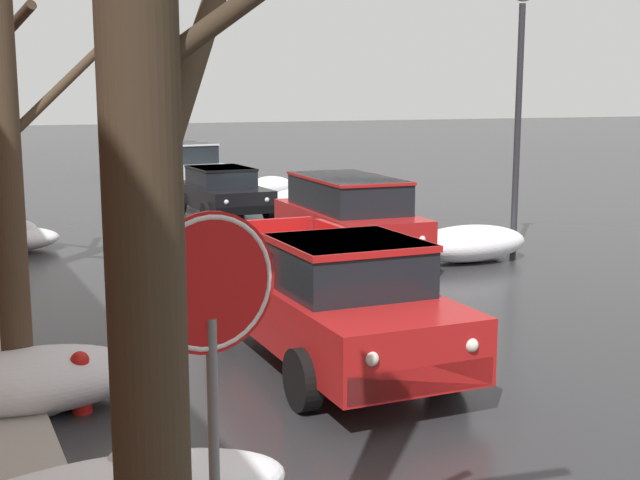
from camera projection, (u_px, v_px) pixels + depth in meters
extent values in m
ellipsoid|color=white|center=(36.00, 380.00, 9.47)|extent=(2.37, 1.38, 0.68)
ellipsoid|color=white|center=(45.00, 394.00, 9.29)|extent=(0.62, 0.51, 0.51)
ellipsoid|color=white|center=(271.00, 189.00, 27.77)|extent=(1.68, 1.19, 0.85)
ellipsoid|color=white|center=(273.00, 190.00, 27.98)|extent=(0.91, 0.76, 0.76)
ellipsoid|color=white|center=(151.00, 479.00, 6.99)|extent=(0.87, 0.72, 0.72)
ellipsoid|color=white|center=(469.00, 243.00, 17.90)|extent=(2.74, 1.33, 0.77)
ellipsoid|color=white|center=(477.00, 248.00, 18.04)|extent=(0.62, 0.52, 0.52)
ellipsoid|color=white|center=(494.00, 246.00, 17.98)|extent=(0.77, 0.64, 0.64)
ellipsoid|color=white|center=(9.00, 240.00, 19.00)|extent=(2.19, 1.38, 0.54)
ellipsoid|color=white|center=(20.00, 235.00, 19.11)|extent=(0.86, 0.72, 0.72)
ellipsoid|color=white|center=(316.00, 200.00, 24.73)|extent=(3.19, 1.32, 0.87)
ellipsoid|color=white|center=(315.00, 205.00, 24.98)|extent=(0.65, 0.55, 0.55)
cylinder|color=#382B1E|center=(141.00, 155.00, 3.52)|extent=(0.34, 0.34, 6.52)
cylinder|color=#382B1E|center=(203.00, 34.00, 4.29)|extent=(1.17, 1.59, 1.72)
cylinder|color=#423323|center=(4.00, 145.00, 9.31)|extent=(0.36, 0.36, 5.91)
cylinder|color=#423323|center=(69.00, 79.00, 9.90)|extent=(1.70, 0.97, 1.48)
cube|color=red|center=(324.00, 307.00, 11.13)|extent=(2.01, 5.22, 0.76)
cube|color=black|center=(348.00, 265.00, 10.36)|extent=(1.68, 1.70, 0.64)
cube|color=red|center=(348.00, 242.00, 10.31)|extent=(1.71, 1.76, 0.08)
cube|color=red|center=(351.00, 245.00, 12.30)|extent=(0.18, 2.48, 0.44)
cube|color=red|center=(237.00, 254.00, 11.63)|extent=(0.18, 2.48, 0.44)
cube|color=red|center=(261.00, 233.00, 13.32)|extent=(1.74, 0.16, 0.44)
cube|color=#B7B7BC|center=(420.00, 380.00, 8.89)|extent=(1.75, 0.18, 0.32)
sphere|color=white|center=(471.00, 345.00, 9.03)|extent=(0.16, 0.16, 0.16)
sphere|color=white|center=(371.00, 359.00, 8.56)|extent=(0.16, 0.16, 0.16)
cylinder|color=black|center=(447.00, 359.00, 10.17)|extent=(0.24, 0.73, 0.72)
cylinder|color=black|center=(303.00, 380.00, 9.43)|extent=(0.24, 0.73, 0.72)
cylinder|color=black|center=(340.00, 302.00, 12.97)|extent=(0.24, 0.73, 0.72)
cylinder|color=black|center=(222.00, 314.00, 12.23)|extent=(0.24, 0.73, 0.72)
cube|color=red|center=(348.00, 228.00, 17.70)|extent=(2.18, 4.58, 0.80)
cube|color=black|center=(347.00, 193.00, 17.61)|extent=(1.82, 3.23, 0.68)
cube|color=red|center=(347.00, 178.00, 17.56)|extent=(1.86, 3.29, 0.06)
cube|color=#520B0B|center=(392.00, 260.00, 15.74)|extent=(1.80, 0.26, 0.22)
cube|color=#520B0B|center=(313.00, 226.00, 19.75)|extent=(1.80, 0.26, 0.22)
cylinder|color=black|center=(418.00, 255.00, 16.82)|extent=(0.23, 0.69, 0.68)
cylinder|color=black|center=(330.00, 262.00, 16.17)|extent=(0.23, 0.69, 0.68)
cylinder|color=black|center=(363.00, 234.00, 19.36)|extent=(0.23, 0.69, 0.68)
cylinder|color=black|center=(285.00, 239.00, 18.71)|extent=(0.23, 0.69, 0.68)
sphere|color=silver|center=(422.00, 239.00, 15.86)|extent=(0.14, 0.14, 0.14)
sphere|color=silver|center=(364.00, 243.00, 15.45)|extent=(0.14, 0.14, 0.14)
cube|color=black|center=(223.00, 196.00, 24.46)|extent=(1.81, 4.02, 0.60)
cube|color=black|center=(221.00, 176.00, 24.55)|extent=(1.55, 2.09, 0.52)
cube|color=black|center=(221.00, 168.00, 24.51)|extent=(1.58, 2.14, 0.06)
cube|color=black|center=(246.00, 210.00, 22.75)|extent=(1.75, 0.13, 0.22)
cube|color=black|center=(203.00, 195.00, 26.24)|extent=(1.75, 0.13, 0.22)
cylinder|color=black|center=(268.00, 210.00, 23.78)|extent=(0.18, 0.60, 0.60)
cylinder|color=black|center=(206.00, 213.00, 23.03)|extent=(0.18, 0.60, 0.60)
cylinder|color=black|center=(239.00, 200.00, 26.00)|extent=(0.18, 0.60, 0.60)
cylinder|color=black|center=(181.00, 203.00, 25.25)|extent=(0.18, 0.60, 0.60)
sphere|color=silver|center=(267.00, 200.00, 22.92)|extent=(0.14, 0.14, 0.14)
sphere|color=silver|center=(226.00, 202.00, 22.44)|extent=(0.14, 0.14, 0.14)
cube|color=silver|center=(182.00, 173.00, 30.21)|extent=(2.25, 4.49, 0.80)
cube|color=black|center=(181.00, 152.00, 30.12)|extent=(1.88, 3.17, 0.68)
cube|color=silver|center=(181.00, 143.00, 30.06)|extent=(1.92, 3.23, 0.06)
cube|color=slate|center=(205.00, 186.00, 28.44)|extent=(1.85, 0.28, 0.22)
cube|color=slate|center=(162.00, 175.00, 32.06)|extent=(1.85, 0.28, 0.22)
cylinder|color=black|center=(222.00, 186.00, 29.60)|extent=(0.24, 0.69, 0.68)
cylinder|color=black|center=(170.00, 189.00, 28.65)|extent=(0.24, 0.69, 0.68)
cylinder|color=black|center=(193.00, 179.00, 31.90)|extent=(0.24, 0.69, 0.68)
cylinder|color=black|center=(144.00, 182.00, 30.95)|extent=(0.24, 0.69, 0.68)
sphere|color=silver|center=(222.00, 174.00, 28.66)|extent=(0.14, 0.14, 0.14)
sphere|color=silver|center=(188.00, 176.00, 28.05)|extent=(0.14, 0.14, 0.14)
cube|color=#1E5633|center=(129.00, 160.00, 36.12)|extent=(2.21, 4.43, 0.80)
cube|color=black|center=(128.00, 142.00, 36.04)|extent=(1.83, 3.13, 0.68)
cube|color=#1E5633|center=(127.00, 135.00, 35.98)|extent=(1.87, 3.19, 0.06)
cube|color=black|center=(135.00, 170.00, 34.23)|extent=(1.76, 0.29, 0.22)
cube|color=black|center=(123.00, 163.00, 38.11)|extent=(1.76, 0.29, 0.22)
cylinder|color=black|center=(155.00, 171.00, 35.26)|extent=(0.25, 0.69, 0.68)
cylinder|color=black|center=(110.00, 172.00, 34.66)|extent=(0.25, 0.69, 0.68)
cylinder|color=black|center=(146.00, 166.00, 37.72)|extent=(0.25, 0.69, 0.68)
cylinder|color=black|center=(104.00, 167.00, 37.12)|extent=(0.25, 0.69, 0.68)
sphere|color=silver|center=(149.00, 161.00, 34.34)|extent=(0.14, 0.14, 0.14)
sphere|color=silver|center=(120.00, 162.00, 33.95)|extent=(0.14, 0.14, 0.14)
cylinder|color=red|center=(81.00, 389.00, 9.37)|extent=(0.22, 0.22, 0.55)
sphere|color=red|center=(80.00, 361.00, 9.32)|extent=(0.21, 0.21, 0.21)
cylinder|color=red|center=(66.00, 389.00, 9.30)|extent=(0.10, 0.09, 0.09)
cylinder|color=red|center=(96.00, 385.00, 9.44)|extent=(0.10, 0.09, 0.09)
cylinder|color=red|center=(210.00, 283.00, 4.38)|extent=(0.76, 0.13, 0.76)
torus|color=white|center=(210.00, 283.00, 4.38)|extent=(0.73, 0.14, 0.74)
cylinder|color=#28282D|center=(517.00, 132.00, 18.34)|extent=(0.14, 0.14, 5.41)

